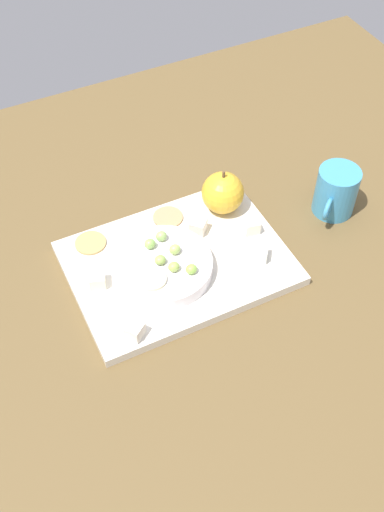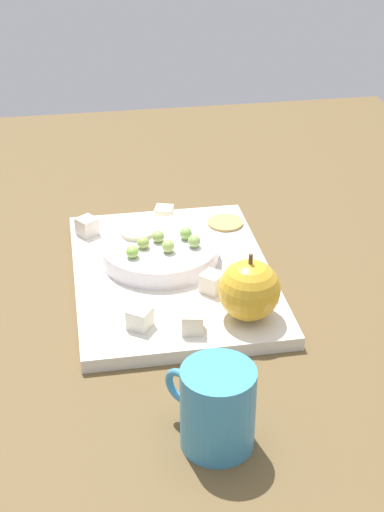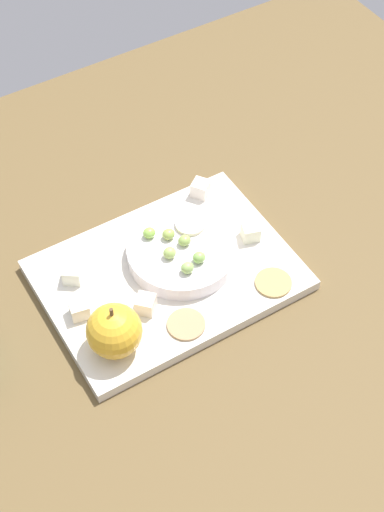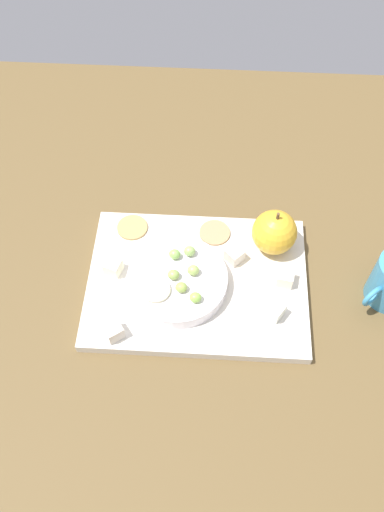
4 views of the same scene
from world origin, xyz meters
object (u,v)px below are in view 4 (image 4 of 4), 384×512
grape_1 (175,253)px  grape_5 (181,287)px  grape_0 (193,270)px  cheese_cube_2 (275,311)px  cracker_1 (218,233)px  apple_slice_0 (156,290)px  apple_whole (274,232)px  cheese_cube_4 (234,255)px  cracker_0 (132,227)px  platter (197,282)px  serving_dish (177,281)px  grape_4 (190,251)px  cheese_cube_1 (113,267)px  cheese_cube_0 (114,331)px  grape_3 (174,275)px  cheese_cube_3 (285,278)px  grape_2 (195,297)px

grape_1 → grape_5: 6.52cm
grape_0 → cheese_cube_2: bearing=157.8°
cracker_1 → apple_slice_0: apple_slice_0 is taller
apple_whole → apple_slice_0: apple_whole is taller
apple_whole → apple_slice_0: bearing=31.8°
cheese_cube_4 → cracker_0: (17.71, -5.47, -1.06)cm
platter → serving_dish: 3.96cm
grape_4 → cracker_0: bearing=-32.1°
platter → grape_5: 5.94cm
cheese_cube_4 → grape_4: bearing=8.1°
cheese_cube_1 → grape_1: (-9.99, -1.96, 2.09)cm
platter → cheese_cube_2: 13.71cm
cracker_0 → grape_4: size_ratio=2.81×
platter → apple_whole: size_ratio=4.77×
cheese_cube_0 → grape_5: grape_5 is taller
grape_0 → cheese_cube_1: bearing=-5.3°
cheese_cube_0 → grape_4: grape_4 is taller
grape_4 → apple_slice_0: grape_4 is taller
cheese_cube_0 → cracker_0: bearing=-90.9°
grape_1 → grape_4: 2.40cm
grape_1 → cracker_0: bearing=-40.9°
cheese_cube_4 → apple_slice_0: (12.13, 8.25, 1.53)cm
grape_3 → grape_4: (-2.25, -4.55, 0.07)cm
cheese_cube_0 → apple_slice_0: bearing=-131.8°
cheese_cube_0 → cheese_cube_3: same height
cheese_cube_0 → grape_1: size_ratio=1.34×
cracker_0 → grape_0: grape_0 is taller
grape_4 → apple_whole: bearing=-162.7°
cheese_cube_2 → cheese_cube_3: bearing=-107.0°
grape_4 → grape_1: bearing=10.1°
cracker_1 → grape_1: (6.80, 6.62, 3.15)cm
grape_2 → grape_4: bearing=-80.6°
cracker_1 → platter: bearing=72.3°
platter → apple_slice_0: size_ratio=7.99×
apple_whole → grape_4: 14.34cm
apple_slice_0 → cheese_cube_3: bearing=-168.0°
grape_2 → grape_4: (1.39, -8.43, 0.06)cm
cracker_1 → apple_slice_0: size_ratio=1.19×
cheese_cube_3 → grape_5: 17.00cm
grape_1 → cheese_cube_2: bearing=152.2°
serving_dish → cheese_cube_2: same height
serving_dish → apple_slice_0: (3.08, 2.79, 1.54)cm
platter → cheese_cube_1: (13.78, -0.83, 2.14)cm
grape_5 → cheese_cube_3: bearing=-166.7°
cracker_1 → grape_0: bearing=69.6°
cheese_cube_0 → grape_3: size_ratio=1.34×
serving_dish → apple_whole: size_ratio=2.15×
platter → cheese_cube_3: (-14.12, -0.32, 2.14)cm
platter → cheese_cube_1: size_ratio=14.11×
grape_0 → cheese_cube_4: bearing=-144.7°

